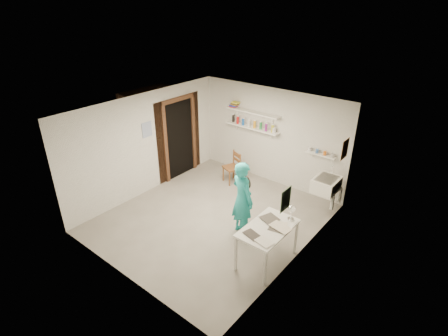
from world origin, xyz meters
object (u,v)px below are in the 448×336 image
Objects in this scene: belfast_sink at (326,184)px; man at (242,199)px; wooden_chair at (232,168)px; desk_lamp at (292,209)px; wall_clock at (246,182)px; work_table at (267,245)px.

man is (-0.96, -1.72, 0.09)m from belfast_sink.
belfast_sink is 0.38× the size of man.
desk_lamp is (2.49, -1.52, 0.56)m from wooden_chair.
man is 0.34m from wall_clock.
wall_clock is 1.13m from desk_lamp.
desk_lamp is (1.04, 0.04, 0.18)m from man.
work_table is at bearing -18.69° from wooden_chair.
wooden_chair is at bearing 155.50° from wall_clock.
work_table is (2.31, -1.97, -0.03)m from wooden_chair.
work_table is at bearing -14.15° from wall_clock.
wall_clock is (-1.03, -1.51, 0.35)m from belfast_sink.
belfast_sink is at bearing 25.55° from wooden_chair.
wooden_chair is (-2.42, -0.16, -0.29)m from belfast_sink.
work_table is 0.77m from desk_lamp.
wooden_chair is at bearing 139.56° from work_table.
man reaches higher than wooden_chair.
wall_clock is 1.30m from work_table.
man is 1.03m from work_table.
wall_clock reaches higher than wooden_chair.
desk_lamp reaches higher than work_table.
man reaches higher than work_table.
belfast_sink is 1.97m from man.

